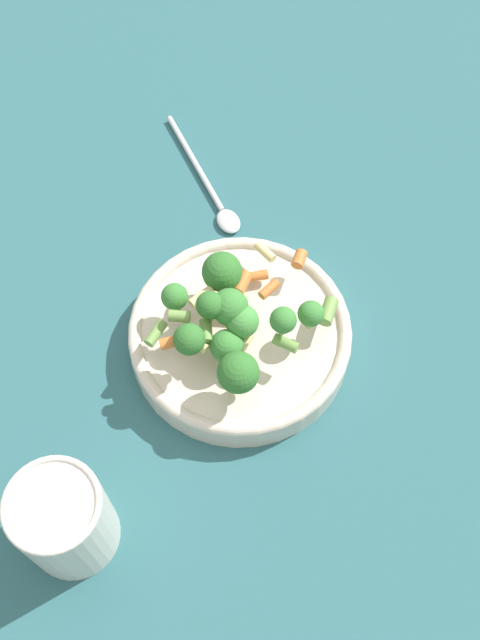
% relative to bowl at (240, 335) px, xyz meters
% --- Properties ---
extents(ground_plane, '(3.00, 3.00, 0.00)m').
position_rel_bowl_xyz_m(ground_plane, '(0.00, 0.00, -0.02)').
color(ground_plane, '#2D6066').
extents(bowl, '(0.23, 0.23, 0.04)m').
position_rel_bowl_xyz_m(bowl, '(0.00, 0.00, 0.00)').
color(bowl, beige).
rests_on(bowl, ground_plane).
extents(pasta_salad, '(0.20, 0.18, 0.07)m').
position_rel_bowl_xyz_m(pasta_salad, '(-0.01, -0.01, 0.06)').
color(pasta_salad, '#8CB766').
rests_on(pasta_salad, bowl).
extents(cup, '(0.08, 0.08, 0.11)m').
position_rel_bowl_xyz_m(cup, '(-0.18, -0.18, 0.04)').
color(cup, silver).
rests_on(cup, ground_plane).
extents(spoon, '(0.07, 0.19, 0.01)m').
position_rel_bowl_xyz_m(spoon, '(-0.00, 0.20, -0.02)').
color(spoon, silver).
rests_on(spoon, ground_plane).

